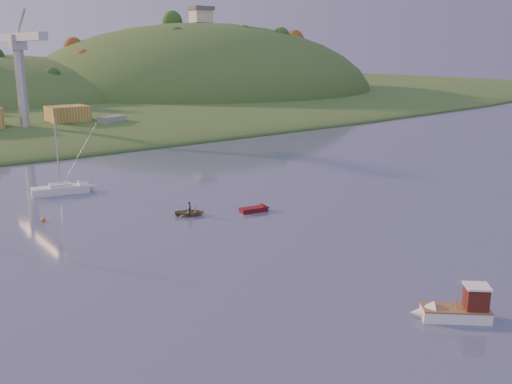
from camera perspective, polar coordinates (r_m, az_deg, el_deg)
hill_right at (r=243.83m, az=-5.34°, el=9.43°), size 150.00×130.00×60.00m
hilltop_house at (r=243.47m, az=-5.52°, el=17.29°), size 9.00×7.00×6.45m
wharf at (r=139.98m, az=-21.03°, el=5.66°), size 42.00×16.00×2.40m
shed_east at (r=143.89m, az=-18.30°, el=7.38°), size 9.00×7.00×4.00m
dock_crane at (r=134.53m, az=-22.43°, el=12.09°), size 3.20×28.00×20.30m
fishing_boat at (r=45.11m, az=18.89°, el=-11.04°), size 5.47×5.14×3.66m
sailboat_far at (r=83.26m, az=-18.99°, el=0.32°), size 7.86×3.65×10.51m
canoe at (r=68.94m, az=-6.63°, el=-2.03°), size 4.38×4.02×0.74m
paddler at (r=68.84m, az=-6.64°, el=-1.76°), size 0.56×0.62×1.42m
red_tender at (r=70.32m, az=0.31°, el=-1.69°), size 4.13×2.07×1.34m
work_vessel at (r=141.71m, az=-14.13°, el=6.35°), size 16.38×11.37×3.98m
buoy_1 at (r=70.61m, az=0.78°, el=-1.65°), size 0.50×0.50×0.50m
buoy_3 at (r=70.53m, az=-20.51°, el=-2.58°), size 0.50×0.50×0.50m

